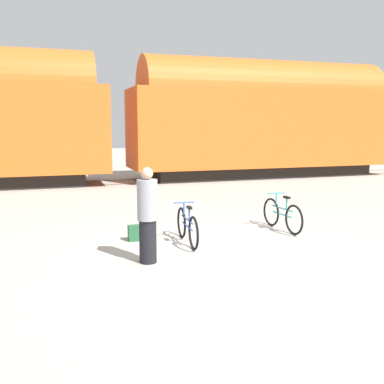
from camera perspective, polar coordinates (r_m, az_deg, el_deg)
ground_plane at (r=8.73m, az=3.27°, el=-8.10°), size 80.00×80.00×0.00m
freight_train at (r=19.70m, az=-9.33°, el=9.58°), size 26.47×3.02×5.49m
rail_near at (r=19.15m, az=-8.78°, el=1.00°), size 38.47×0.07×0.01m
rail_far at (r=20.56m, az=-9.44°, el=1.50°), size 38.47×0.07×0.01m
bicycle_teal at (r=10.91m, az=11.37°, el=-2.86°), size 0.46×1.69×0.87m
bicycle_blue at (r=9.51m, az=-0.61°, el=-4.40°), size 0.46×1.70×0.85m
person_in_grey at (r=8.14m, az=-5.67°, el=-3.02°), size 0.37×0.37×1.75m
backpack at (r=9.85m, az=-7.28°, el=-5.19°), size 0.28×0.20×0.34m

